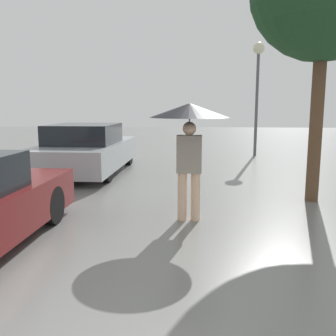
% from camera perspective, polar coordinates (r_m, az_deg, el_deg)
% --- Properties ---
extents(pedestrian, '(1.19, 1.19, 1.78)m').
position_cam_1_polar(pedestrian, '(5.59, 3.29, 6.86)').
color(pedestrian, beige).
rests_on(pedestrian, ground_plane).
extents(parked_car_farthest, '(1.89, 4.27, 1.28)m').
position_cam_1_polar(parked_car_farthest, '(10.12, -12.30, 2.71)').
color(parked_car_farthest, '#9EA3A8').
rests_on(parked_car_farthest, ground_plane).
extents(street_lamp, '(0.40, 0.40, 3.88)m').
position_cam_1_polar(street_lamp, '(13.60, 13.54, 14.40)').
color(street_lamp, '#515456').
rests_on(street_lamp, ground_plane).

